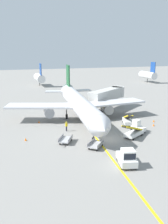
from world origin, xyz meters
The scene contains 17 objects.
ground_plane centered at (0.00, 0.00, 0.00)m, with size 300.00×300.00×0.00m, color gray.
taxi_line_yellow centered at (-1.08, 5.00, 0.00)m, with size 0.30×80.00×0.01m, color yellow.
airliner centered at (-1.02, 12.05, 3.42)m, with size 28.42×35.33×10.10m.
jet_bridge centered at (8.67, 18.88, 3.54)m, with size 11.72×9.69×4.85m.
pushback_tug centered at (-1.56, -9.10, 0.99)m, with size 2.73×3.96×2.20m.
baggage_tug_near_wing centered at (6.24, 1.66, 0.93)m, with size 2.05×2.70×2.10m.
belt_loader_forward_hold centered at (6.81, 6.24, 0.78)m, with size 2.87×5.13×2.59m.
belt_loader_aft_hold centered at (4.31, -0.41, 0.78)m, with size 4.96×3.58×2.59m.
baggage_cart_loaded centered at (-3.07, -2.63, 0.47)m, with size 3.15×3.30×0.94m.
baggage_cart_empty_trailing centered at (-6.65, 0.77, 0.47)m, with size 2.75×3.65×0.94m.
ground_crew_marshaller centered at (-5.12, 6.08, 0.91)m, with size 0.36×0.24×1.70m.
safety_cone_nose_left centered at (10.88, 3.78, 0.22)m, with size 0.36×0.36×0.44m, color orange.
safety_cone_nose_right centered at (12.42, 6.01, 0.22)m, with size 0.36×0.36×0.44m, color orange.
safety_cone_wingtip_left centered at (-12.31, 3.54, 0.22)m, with size 0.36×0.36×0.44m, color orange.
safety_cone_wingtip_right centered at (-8.84, 12.61, 0.22)m, with size 0.36×0.36×0.44m, color orange.
distant_aircraft_mid_left centered at (-0.63, 63.55, 3.22)m, with size 3.00×10.10×8.80m.
distant_aircraft_mid_right centered at (45.14, 59.36, 3.22)m, with size 3.00×10.10×8.80m.
Camera 1 is at (-15.49, -33.92, 13.66)m, focal length 40.10 mm.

